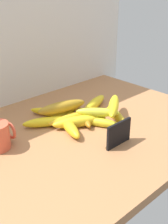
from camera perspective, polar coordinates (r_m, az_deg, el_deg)
counter_top at (r=108.26cm, az=-1.24°, el=-4.41°), size 110.00×76.00×3.00cm
back_wall at (r=127.35cm, az=-13.79°, el=15.48°), size 130.00×2.00×70.00cm
chalkboard_sign at (r=98.33cm, az=6.66°, el=-4.29°), size 11.00×1.80×8.40cm
banana_0 at (r=105.90cm, az=-2.67°, el=-3.02°), size 9.12×15.96×3.90cm
banana_1 at (r=110.66cm, az=2.57°, el=-1.90°), size 11.52×18.35×3.23cm
banana_2 at (r=116.29cm, az=6.09°, el=-0.54°), size 9.33×15.23×3.51cm
banana_3 at (r=109.81cm, az=-0.83°, el=-1.81°), size 20.43×12.91×4.24cm
banana_4 at (r=125.02cm, az=2.01°, el=1.61°), size 18.91×10.13×3.96cm
banana_5 at (r=111.00cm, az=-7.21°, el=-1.88°), size 17.24×11.62×3.65cm
banana_6 at (r=113.44cm, az=-2.37°, el=-1.13°), size 20.29×6.98×3.42cm
banana_7 at (r=116.32cm, az=-4.03°, el=-0.49°), size 15.78×5.49×3.37cm
banana_8 at (r=114.93cm, az=-0.29°, el=-0.74°), size 12.10×18.82×3.44cm
banana_9 at (r=118.09cm, az=-5.57°, el=-0.14°), size 13.61×19.67×3.35cm
banana_10 at (r=115.14cm, az=5.72°, el=1.23°), size 18.56×15.36×3.86cm
banana_11 at (r=113.49cm, az=-4.25°, el=0.97°), size 20.42×8.76×4.36cm
banana_12 at (r=110.55cm, az=2.64°, el=-0.04°), size 13.24×14.43×3.34cm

